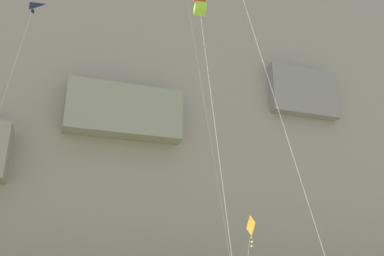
% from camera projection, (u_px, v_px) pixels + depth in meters
% --- Properties ---
extents(cliff_face, '(180.00, 29.77, 56.89)m').
position_uv_depth(cliff_face, '(112.00, 119.00, 68.93)').
color(cliff_face, gray).
rests_on(cliff_face, ground).
extents(kite_box_high_left, '(0.85, 5.85, 19.43)m').
position_uv_depth(kite_box_high_left, '(200.00, 3.00, 25.66)').
color(kite_box_high_left, red).
rests_on(kite_box_high_left, ground).
extents(kite_delta_far_right, '(3.44, 4.92, 30.07)m').
position_uv_depth(kite_delta_far_right, '(28.00, 12.00, 43.52)').
color(kite_delta_far_right, navy).
rests_on(kite_delta_far_right, ground).
extents(kite_diamond_upper_right, '(2.56, 3.50, 7.56)m').
position_uv_depth(kite_diamond_upper_right, '(251.00, 229.00, 32.11)').
color(kite_diamond_upper_right, orange).
rests_on(kite_diamond_upper_right, ground).
extents(kite_banner_low_center, '(4.91, 1.88, 34.78)m').
position_uv_depth(kite_banner_low_center, '(203.00, 17.00, 47.38)').
color(kite_banner_low_center, black).
rests_on(kite_banner_low_center, ground).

